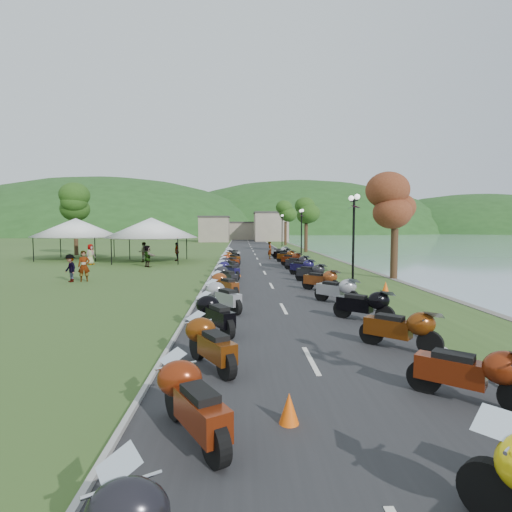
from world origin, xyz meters
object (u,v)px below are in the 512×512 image
object	(u,v)px
vendor_tent_main	(152,240)
pedestrian_a	(84,282)
pedestrian_b	(144,262)
pedestrian_c	(71,282)

from	to	relation	value
vendor_tent_main	pedestrian_a	size ratio (longest dim) A/B	3.06
pedestrian_b	pedestrian_c	world-z (taller)	pedestrian_b
pedestrian_a	pedestrian_c	size ratio (longest dim) A/B	1.12
pedestrian_a	pedestrian_b	size ratio (longest dim) A/B	1.00
pedestrian_b	vendor_tent_main	bearing A→B (deg)	-158.96
vendor_tent_main	pedestrian_b	distance (m)	2.16
pedestrian_a	pedestrian_c	xyz separation A→B (m)	(-0.72, -0.18, 0.00)
pedestrian_b	pedestrian_c	distance (m)	12.68
vendor_tent_main	pedestrian_b	bearing A→B (deg)	-142.48
pedestrian_b	pedestrian_c	size ratio (longest dim) A/B	1.12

